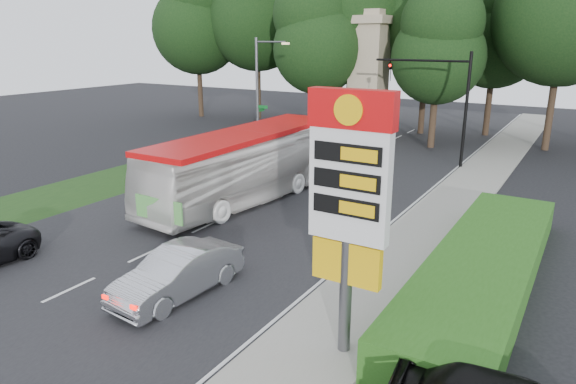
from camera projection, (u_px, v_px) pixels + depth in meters
The scene contains 16 objects.
ground at pixel (56, 297), 16.43m from camera, with size 120.00×120.00×0.00m, color black.
road_surface at pixel (264, 200), 26.26m from camera, with size 14.00×80.00×0.02m, color black.
sidewalk_right at pixel (428, 229), 22.03m from camera, with size 3.00×80.00×0.12m, color gray.
grass_verge_left at pixel (199, 156), 35.89m from camera, with size 5.00×50.00×0.02m, color #193814.
hedge at pixel (484, 268), 17.11m from camera, with size 3.00×14.00×1.20m, color #235516.
gas_station_pylon at pixel (349, 191), 12.22m from camera, with size 2.10×0.45×6.85m.
traffic_signal_mast at pixel (446, 93), 31.93m from camera, with size 6.10×0.35×7.20m.
streetlight_signs at pixel (260, 89), 36.65m from camera, with size 2.75×0.98×8.00m.
monument at pixel (368, 76), 40.54m from camera, with size 3.00×3.00×10.05m.
tree_far_west at pixel (196, 10), 51.30m from camera, with size 8.96×8.96×17.60m.
tree_west_near at pixel (321, 15), 48.82m from camera, with size 8.40×8.40×16.50m.
tree_east_near at pixel (498, 15), 40.99m from camera, with size 8.12×8.12×15.95m.
tree_monument_left at pixel (319, 28), 40.67m from camera, with size 7.28×7.28×14.30m.
tree_monument_right at pixel (440, 37), 36.56m from camera, with size 6.72×6.72×13.20m.
transit_bus at pixel (247, 166), 25.77m from camera, with size 2.96×12.67×3.53m, color white.
sedan_silver at pixel (178, 273), 16.34m from camera, with size 1.63×4.68×1.54m, color #AFB0B7.
Camera 1 is at (14.01, -8.78, 7.95)m, focal length 32.00 mm.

